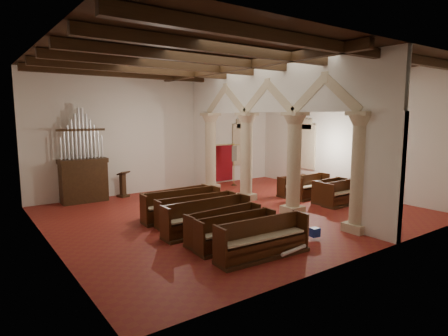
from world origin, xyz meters
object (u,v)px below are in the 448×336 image
at_px(pipe_organ, 83,172).
at_px(aisle_pew_0, 342,197).
at_px(nave_pew_0, 263,245).
at_px(lectern, 123,186).
at_px(processional_banner, 234,171).

xyz_separation_m(pipe_organ, aisle_pew_0, (9.03, -7.31, -1.01)).
distance_m(pipe_organ, aisle_pew_0, 11.66).
bearing_deg(pipe_organ, nave_pew_0, -77.85).
bearing_deg(lectern, processional_banner, -24.99).
bearing_deg(aisle_pew_0, lectern, 133.88).
distance_m(lectern, processional_banner, 6.28).
relative_size(processional_banner, nave_pew_0, 0.83).
height_order(lectern, processional_banner, processional_banner).
height_order(pipe_organ, nave_pew_0, pipe_organ).
bearing_deg(processional_banner, pipe_organ, 150.87).
xyz_separation_m(pipe_organ, nave_pew_0, (2.13, -9.90, -1.01)).
bearing_deg(lectern, pipe_organ, 161.19).
bearing_deg(nave_pew_0, aisle_pew_0, 23.66).
bearing_deg(lectern, aisle_pew_0, -63.84).
bearing_deg(nave_pew_0, lectern, 94.87).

